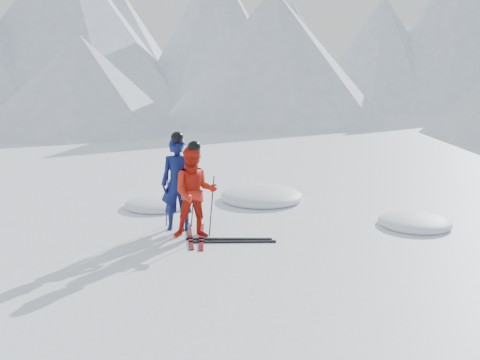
# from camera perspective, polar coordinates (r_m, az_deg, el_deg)

# --- Properties ---
(ground) EXTENTS (160.00, 160.00, 0.00)m
(ground) POSITION_cam_1_polar(r_m,az_deg,el_deg) (9.98, 7.24, -7.07)
(ground) COLOR white
(ground) RESTS_ON ground
(mountain_range) EXTENTS (106.15, 62.94, 15.53)m
(mountain_range) POSITION_cam_1_polar(r_m,az_deg,el_deg) (45.19, 18.11, 15.53)
(mountain_range) COLOR #B2BCD1
(mountain_range) RESTS_ON ground
(skier_blue) EXTENTS (0.79, 0.60, 1.96)m
(skier_blue) POSITION_cam_1_polar(r_m,az_deg,el_deg) (10.62, -6.95, -0.43)
(skier_blue) COLOR #0D154F
(skier_blue) RESTS_ON ground
(skier_red) EXTENTS (1.06, 0.92, 1.84)m
(skier_red) POSITION_cam_1_polar(r_m,az_deg,el_deg) (10.08, -5.09, -1.40)
(skier_red) COLOR red
(skier_red) RESTS_ON ground
(pole_blue_left) EXTENTS (0.13, 0.09, 1.31)m
(pole_blue_left) POSITION_cam_1_polar(r_m,az_deg,el_deg) (10.93, -8.17, -1.88)
(pole_blue_left) COLOR black
(pole_blue_left) RESTS_ON ground
(pole_blue_right) EXTENTS (0.13, 0.08, 1.31)m
(pole_blue_right) POSITION_cam_1_polar(r_m,az_deg,el_deg) (10.86, -5.25, -1.90)
(pole_blue_right) COLOR black
(pole_blue_right) RESTS_ON ground
(pole_red_left) EXTENTS (0.12, 0.10, 1.22)m
(pole_red_left) POSITION_cam_1_polar(r_m,az_deg,el_deg) (10.47, -6.26, -2.66)
(pole_red_left) COLOR black
(pole_red_left) RESTS_ON ground
(pole_red_right) EXTENTS (0.12, 0.09, 1.22)m
(pole_red_right) POSITION_cam_1_polar(r_m,az_deg,el_deg) (10.22, -3.21, -2.96)
(pole_red_right) COLOR black
(pole_red_right) RESTS_ON ground
(ski_worn_left) EXTENTS (0.63, 1.64, 0.03)m
(ski_worn_left) POSITION_cam_1_polar(r_m,az_deg,el_deg) (10.36, -5.64, -6.25)
(ski_worn_left) COLOR black
(ski_worn_left) RESTS_ON ground
(ski_worn_right) EXTENTS (0.52, 1.67, 0.03)m
(ski_worn_right) POSITION_cam_1_polar(r_m,az_deg,el_deg) (10.29, -4.35, -6.34)
(ski_worn_right) COLOR black
(ski_worn_right) RESTS_ON ground
(ski_loose_a) EXTENTS (1.69, 0.40, 0.03)m
(ski_loose_a) POSITION_cam_1_polar(r_m,az_deg,el_deg) (10.11, -1.24, -6.64)
(ski_loose_a) COLOR black
(ski_loose_a) RESTS_ON ground
(ski_loose_b) EXTENTS (1.68, 0.45, 0.03)m
(ski_loose_b) POSITION_cam_1_polar(r_m,az_deg,el_deg) (9.95, -0.85, -6.94)
(ski_loose_b) COLOR black
(ski_loose_b) RESTS_ON ground
(snow_lumps) EXTENTS (7.61, 3.50, 0.47)m
(snow_lumps) POSITION_cam_1_polar(r_m,az_deg,el_deg) (12.65, 2.86, -2.98)
(snow_lumps) COLOR white
(snow_lumps) RESTS_ON ground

